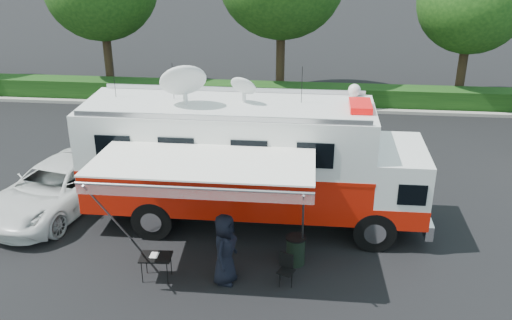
{
  "coord_description": "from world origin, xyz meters",
  "views": [
    {
      "loc": [
        1.59,
        -15.47,
        8.98
      ],
      "look_at": [
        0.0,
        0.5,
        1.9
      ],
      "focal_mm": 40.0,
      "sensor_mm": 36.0,
      "label": 1
    }
  ],
  "objects_px": {
    "command_truck": "(251,161)",
    "folding_table": "(156,258)",
    "trash_bin": "(296,250)",
    "white_suv": "(59,208)"
  },
  "relations": [
    {
      "from": "command_truck",
      "to": "trash_bin",
      "type": "relative_size",
      "value": 12.21
    },
    {
      "from": "command_truck",
      "to": "trash_bin",
      "type": "bearing_deg",
      "value": -56.03
    },
    {
      "from": "command_truck",
      "to": "white_suv",
      "type": "relative_size",
      "value": 1.86
    },
    {
      "from": "folding_table",
      "to": "trash_bin",
      "type": "relative_size",
      "value": 1.02
    },
    {
      "from": "command_truck",
      "to": "white_suv",
      "type": "bearing_deg",
      "value": 177.76
    },
    {
      "from": "folding_table",
      "to": "trash_bin",
      "type": "height_order",
      "value": "trash_bin"
    },
    {
      "from": "trash_bin",
      "to": "folding_table",
      "type": "bearing_deg",
      "value": -163.36
    },
    {
      "from": "trash_bin",
      "to": "white_suv",
      "type": "bearing_deg",
      "value": 163.0
    },
    {
      "from": "folding_table",
      "to": "trash_bin",
      "type": "distance_m",
      "value": 3.78
    },
    {
      "from": "command_truck",
      "to": "folding_table",
      "type": "relative_size",
      "value": 11.95
    }
  ]
}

